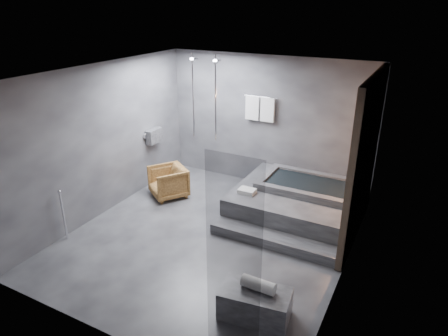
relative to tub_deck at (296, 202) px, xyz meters
The scene contains 7 objects.
room 2.02m from the tub_deck, 118.47° to the right, with size 5.00×5.04×2.82m.
tub_deck is the anchor object (origin of this frame).
tub_step 1.19m from the tub_deck, 90.00° to the right, with size 2.20×0.36×0.18m, color #2F2F31.
concrete_bench 2.86m from the tub_deck, 82.08° to the right, with size 0.89×0.49×0.40m, color #333235.
driftwood_chair 2.63m from the tub_deck, 169.33° to the right, with size 0.68×0.70×0.64m, color #4B2E12.
rolled_towel 2.83m from the tub_deck, 81.56° to the right, with size 0.16×0.16×0.44m, color silver.
deck_towel 0.99m from the tub_deck, 145.71° to the right, with size 0.31×0.22×0.08m, color white.
Camera 1 is at (2.97, -5.14, 3.80)m, focal length 32.00 mm.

